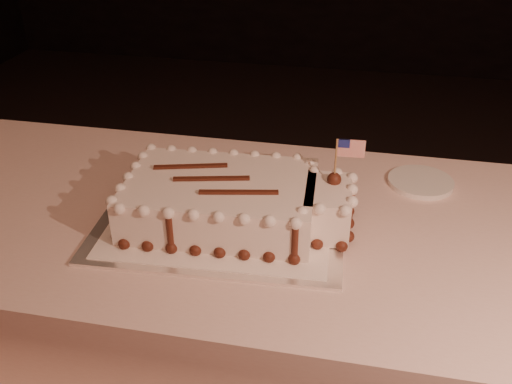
% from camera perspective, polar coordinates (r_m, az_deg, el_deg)
% --- Properties ---
extents(banquet_table, '(2.40, 0.80, 0.75)m').
position_cam_1_polar(banquet_table, '(1.54, 9.14, -15.29)').
color(banquet_table, beige).
rests_on(banquet_table, ground).
extents(cake_board, '(0.58, 0.45, 0.01)m').
position_cam_1_polar(cake_board, '(1.31, -3.44, -2.87)').
color(cake_board, white).
rests_on(cake_board, banquet_table).
extents(doily, '(0.51, 0.40, 0.00)m').
position_cam_1_polar(doily, '(1.31, -3.44, -2.69)').
color(doily, white).
rests_on(doily, cake_board).
extents(sheet_cake, '(0.53, 0.32, 0.21)m').
position_cam_1_polar(sheet_cake, '(1.27, -2.22, -0.88)').
color(sheet_cake, white).
rests_on(sheet_cake, doily).
extents(side_plate, '(0.17, 0.17, 0.01)m').
position_cam_1_polar(side_plate, '(1.51, 16.14, 0.98)').
color(side_plate, white).
rests_on(side_plate, banquet_table).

